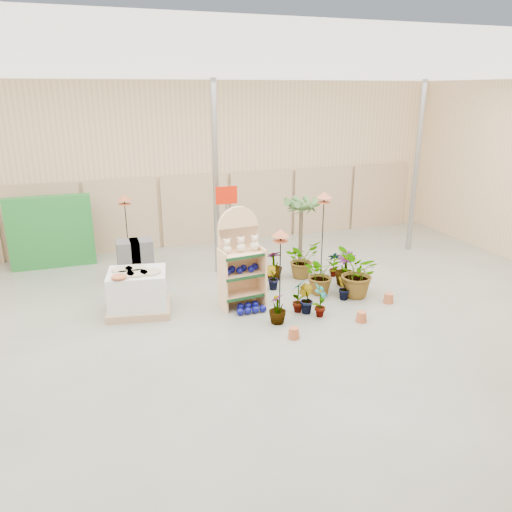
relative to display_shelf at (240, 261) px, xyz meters
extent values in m
cube|color=slate|center=(0.06, -1.46, -0.99)|extent=(15.00, 12.00, 0.10)
cube|color=white|center=(0.06, -1.46, 3.61)|extent=(15.00, 12.00, 0.10)
cube|color=tan|center=(0.06, 4.59, 1.31)|extent=(15.00, 0.10, 4.50)
cylinder|color=gray|center=(5.56, 2.04, 1.31)|extent=(0.14, 0.14, 4.50)
cylinder|color=gray|center=(0.06, 2.04, 1.31)|extent=(0.14, 0.14, 4.50)
cube|color=#A18361|center=(-3.94, 4.46, 0.06)|extent=(1.90, 0.06, 2.00)
cube|color=#A18361|center=(-1.94, 4.46, 0.06)|extent=(1.90, 0.06, 2.00)
cube|color=#A18361|center=(0.06, 4.46, 0.06)|extent=(1.90, 0.06, 2.00)
cube|color=#A18361|center=(2.06, 4.46, 0.06)|extent=(1.90, 0.06, 2.00)
cube|color=#A18361|center=(4.06, 4.46, 0.06)|extent=(1.90, 0.06, 2.00)
cube|color=#A18361|center=(6.06, 4.46, 0.06)|extent=(1.90, 0.06, 2.00)
cube|color=#E1AF7E|center=(0.00, 0.10, -0.13)|extent=(0.87, 0.17, 1.63)
cylinder|color=#E1AF7E|center=(0.00, 0.10, 0.69)|extent=(0.87, 0.17, 0.86)
cube|color=#E1AF7E|center=(0.00, -0.15, -0.65)|extent=(0.87, 0.56, 0.04)
cube|color=#0F3819|center=(0.00, -0.39, -0.65)|extent=(0.82, 0.12, 0.06)
cube|color=#E1AF7E|center=(0.00, -0.15, -0.22)|extent=(0.87, 0.56, 0.04)
cube|color=#0F3819|center=(0.00, -0.39, -0.22)|extent=(0.82, 0.12, 0.06)
cube|color=#E1AF7E|center=(0.00, -0.15, 0.21)|extent=(0.87, 0.56, 0.04)
cube|color=#0F3819|center=(0.00, -0.39, 0.21)|extent=(0.82, 0.12, 0.06)
cube|color=#E1AF7E|center=(-0.41, -0.15, -0.32)|extent=(0.09, 0.48, 1.25)
cube|color=#E1AF7E|center=(0.41, -0.15, -0.32)|extent=(0.09, 0.48, 1.25)
sphere|color=beige|center=(-0.29, -0.10, 0.32)|extent=(0.17, 0.17, 0.17)
sphere|color=beige|center=(-0.29, -0.10, 0.46)|extent=(0.13, 0.13, 0.13)
sphere|color=beige|center=(0.00, -0.10, 0.32)|extent=(0.18, 0.18, 0.18)
sphere|color=beige|center=(0.00, -0.10, 0.47)|extent=(0.13, 0.13, 0.13)
sphere|color=beige|center=(0.29, -0.10, 0.32)|extent=(0.19, 0.19, 0.19)
sphere|color=beige|center=(0.29, -0.10, 0.48)|extent=(0.13, 0.13, 0.13)
sphere|color=#080B60|center=(-0.31, -0.17, -0.13)|extent=(0.14, 0.14, 0.14)
sphere|color=#080B60|center=(-0.18, -0.06, -0.13)|extent=(0.14, 0.14, 0.14)
sphere|color=#080B60|center=(-0.06, -0.17, -0.13)|extent=(0.14, 0.14, 0.14)
sphere|color=#080B60|center=(0.06, -0.06, -0.13)|extent=(0.14, 0.14, 0.14)
sphere|color=#080B60|center=(0.18, -0.17, -0.13)|extent=(0.14, 0.14, 0.14)
sphere|color=#080B60|center=(0.31, -0.06, -0.13)|extent=(0.14, 0.14, 0.14)
sphere|color=#080B60|center=(-0.17, -0.54, -0.87)|extent=(0.15, 0.15, 0.15)
sphere|color=#080B60|center=(-0.09, -0.30, -0.87)|extent=(0.15, 0.15, 0.15)
sphere|color=#080B60|center=(-0.01, -0.54, -0.87)|extent=(0.15, 0.15, 0.15)
sphere|color=#080B60|center=(0.07, -0.30, -0.87)|extent=(0.15, 0.15, 0.15)
sphere|color=#080B60|center=(0.15, -0.54, -0.87)|extent=(0.15, 0.15, 0.15)
sphere|color=#080B60|center=(0.23, -0.30, -0.87)|extent=(0.15, 0.15, 0.15)
sphere|color=#080B60|center=(0.31, -0.54, -0.87)|extent=(0.15, 0.15, 0.15)
cube|color=#A18361|center=(-2.04, 0.27, -0.87)|extent=(1.37, 1.21, 0.15)
cube|color=silver|center=(-2.04, 0.27, -0.43)|extent=(1.26, 1.09, 0.71)
cylinder|color=tan|center=(-2.29, 0.11, -0.06)|extent=(0.41, 0.41, 0.04)
cylinder|color=tan|center=(-2.04, 0.11, -0.06)|extent=(0.41, 0.41, 0.04)
cylinder|color=tan|center=(-1.78, 0.11, -0.06)|extent=(0.41, 0.41, 0.04)
cylinder|color=tan|center=(-2.29, 0.42, -0.06)|extent=(0.41, 0.41, 0.04)
cylinder|color=tan|center=(-2.04, 0.42, -0.06)|extent=(0.41, 0.41, 0.04)
cube|color=#3B3B3B|center=(-1.75, 2.00, -0.69)|extent=(0.50, 0.50, 0.50)
cube|color=#3B3B3B|center=(-1.75, 2.00, -0.19)|extent=(0.50, 0.50, 0.50)
cube|color=#3B3B3B|center=(-2.05, 2.00, -0.69)|extent=(0.50, 0.50, 0.50)
cube|color=#3B3B3B|center=(-2.05, 2.00, -0.19)|extent=(0.50, 0.50, 0.50)
cube|color=#1E6D28|center=(-3.74, 3.74, -0.04)|extent=(2.00, 0.30, 1.80)
cylinder|color=gray|center=(0.16, 1.54, 0.16)|extent=(0.05, 0.05, 2.20)
cube|color=#B51503|center=(0.16, 1.50, 1.06)|extent=(0.50, 0.03, 0.40)
cylinder|color=black|center=(0.67, -0.54, -0.21)|extent=(0.02, 0.02, 1.46)
cylinder|color=#AC5430|center=(0.67, -0.54, 0.52)|extent=(0.30, 0.30, 0.02)
cone|color=#AC5430|center=(0.67, -0.54, 0.69)|extent=(0.34, 0.34, 0.14)
cylinder|color=black|center=(2.14, 0.59, 0.00)|extent=(0.02, 0.02, 1.88)
cylinder|color=#AC5430|center=(2.14, 0.59, 0.94)|extent=(0.30, 0.30, 0.02)
cone|color=#AC5430|center=(2.14, 0.59, 1.11)|extent=(0.34, 0.34, 0.14)
cylinder|color=black|center=(-1.96, 2.99, -0.13)|extent=(0.02, 0.02, 1.63)
cylinder|color=#AC5430|center=(-1.96, 2.99, 0.69)|extent=(0.30, 0.30, 0.02)
cone|color=#AC5430|center=(-1.96, 2.99, 0.86)|extent=(0.34, 0.34, 0.14)
cylinder|color=brown|center=(2.08, 1.64, -0.18)|extent=(0.10, 0.10, 1.52)
imported|color=#375A29|center=(0.98, -0.75, -0.58)|extent=(0.45, 0.44, 0.72)
imported|color=#375A29|center=(1.11, -0.83, -0.65)|extent=(0.34, 0.38, 0.59)
imported|color=#375A29|center=(1.85, -0.01, -0.50)|extent=(0.88, 0.79, 0.88)
imported|color=#375A29|center=(2.57, 0.23, -0.55)|extent=(0.61, 0.61, 0.79)
imported|color=#375A29|center=(2.60, 0.81, -0.63)|extent=(0.38, 0.31, 0.63)
imported|color=#375A29|center=(0.91, 0.54, -0.67)|extent=(0.38, 0.37, 0.54)
imported|color=#375A29|center=(1.85, 1.03, -0.49)|extent=(1.01, 0.95, 0.89)
imported|color=#375A29|center=(0.41, -1.09, -0.63)|extent=(0.49, 0.49, 0.62)
imported|color=#375A29|center=(1.30, -1.11, -0.60)|extent=(0.43, 0.43, 0.69)
imported|color=#375A29|center=(2.12, -0.52, -0.68)|extent=(0.36, 0.33, 0.52)
imported|color=#375A29|center=(2.47, -0.48, -0.39)|extent=(1.26, 1.30, 1.10)
imported|color=#375A29|center=(1.18, 1.10, -0.59)|extent=(0.40, 0.40, 0.71)
camera|label=1|loc=(-2.80, -9.15, 3.33)|focal=35.00mm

